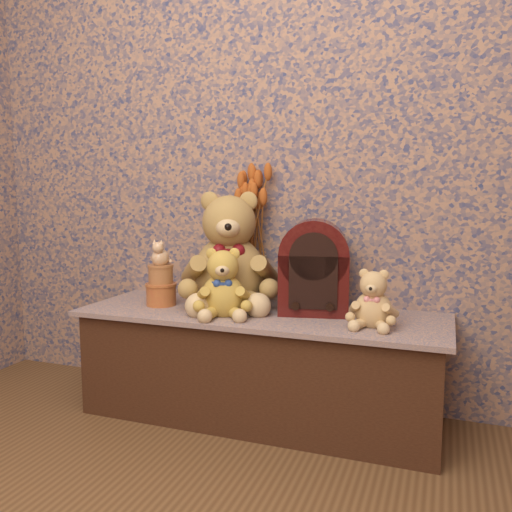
{
  "coord_description": "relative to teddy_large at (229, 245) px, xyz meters",
  "views": [
    {
      "loc": [
        0.72,
        -0.76,
        0.95
      ],
      "look_at": [
        0.0,
        1.2,
        0.69
      ],
      "focal_mm": 36.99,
      "sensor_mm": 36.0,
      "label": 1
    }
  ],
  "objects": [
    {
      "name": "ceramic_vase",
      "position": [
        0.07,
        0.09,
        -0.16
      ],
      "size": [
        0.14,
        0.14,
        0.21
      ],
      "primitive_type": "cylinder",
      "rotation": [
        0.0,
        0.0,
        -0.1
      ],
      "color": "tan",
      "rests_on": "display_shelf"
    },
    {
      "name": "teddy_large",
      "position": [
        0.0,
        0.0,
        0.0
      ],
      "size": [
        0.57,
        0.62,
        0.53
      ],
      "primitive_type": null,
      "rotation": [
        0.0,
        0.0,
        0.37
      ],
      "color": "olive",
      "rests_on": "display_shelf"
    },
    {
      "name": "biscuit_tin_lower",
      "position": [
        -0.28,
        -0.12,
        -0.22
      ],
      "size": [
        0.16,
        0.16,
        0.09
      ],
      "primitive_type": "cylinder",
      "rotation": [
        0.0,
        0.0,
        0.31
      ],
      "color": "#C98A3B",
      "rests_on": "display_shelf"
    },
    {
      "name": "teddy_small",
      "position": [
        0.64,
        -0.16,
        -0.15
      ],
      "size": [
        0.19,
        0.22,
        0.23
      ],
      "primitive_type": null,
      "rotation": [
        0.0,
        0.0,
        -0.03
      ],
      "color": "tan",
      "rests_on": "display_shelf"
    },
    {
      "name": "display_shelf",
      "position": [
        0.18,
        -0.1,
        -0.49
      ],
      "size": [
        1.51,
        0.52,
        0.45
      ],
      "primitive_type": "cube",
      "color": "#3A4977",
      "rests_on": "ground"
    },
    {
      "name": "cat_figurine",
      "position": [
        -0.28,
        -0.12,
        -0.03
      ],
      "size": [
        0.1,
        0.11,
        0.12
      ],
      "primitive_type": null,
      "rotation": [
        0.0,
        0.0,
        0.2
      ],
      "color": "silver",
      "rests_on": "biscuit_tin_upper"
    },
    {
      "name": "dried_stalks",
      "position": [
        0.07,
        0.09,
        0.13
      ],
      "size": [
        0.2,
        0.2,
        0.38
      ],
      "primitive_type": null,
      "rotation": [
        0.0,
        0.0,
        0.01
      ],
      "color": "#AC4D1B",
      "rests_on": "ceramic_vase"
    },
    {
      "name": "cathedral_radio",
      "position": [
        0.39,
        -0.02,
        -0.07
      ],
      "size": [
        0.31,
        0.25,
        0.38
      ],
      "primitive_type": null,
      "rotation": [
        0.0,
        0.0,
        0.21
      ],
      "color": "#3E0B0B",
      "rests_on": "display_shelf"
    },
    {
      "name": "biscuit_tin_upper",
      "position": [
        -0.28,
        -0.12,
        -0.13
      ],
      "size": [
        0.12,
        0.12,
        0.08
      ],
      "primitive_type": "cylinder",
      "rotation": [
        0.0,
        0.0,
        -0.14
      ],
      "color": "tan",
      "rests_on": "biscuit_tin_lower"
    },
    {
      "name": "teddy_medium",
      "position": [
        0.05,
        -0.19,
        -0.12
      ],
      "size": [
        0.32,
        0.34,
        0.29
      ],
      "primitive_type": null,
      "rotation": [
        0.0,
        0.0,
        0.37
      ],
      "color": "#B99034",
      "rests_on": "display_shelf"
    }
  ]
}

